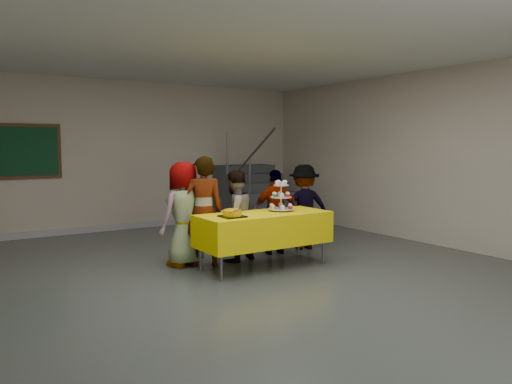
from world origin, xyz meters
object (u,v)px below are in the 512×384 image
schoolchild_d (276,212)px  schoolchild_e (304,207)px  bake_table (264,228)px  cupcake_stand (281,199)px  noticeboard (23,151)px  schoolchild_a (184,214)px  staircase (258,201)px  schoolchild_b (203,211)px  schoolchild_c (235,216)px  bear_cake (232,213)px

schoolchild_d → schoolchild_e: size_ratio=0.95×
bake_table → cupcake_stand: (0.34, 0.06, 0.39)m
bake_table → schoolchild_e: schoolchild_e is taller
cupcake_stand → noticeboard: (-2.80, 4.08, 0.65)m
schoolchild_a → staircase: bearing=-155.8°
schoolchild_d → noticeboard: noticeboard is taller
schoolchild_a → schoolchild_e: schoolchild_a is taller
bake_table → schoolchild_e: size_ratio=1.35×
schoolchild_b → schoolchild_e: schoolchild_b is taller
staircase → noticeboard: size_ratio=1.85×
bake_table → cupcake_stand: bearing=10.1°
cupcake_stand → schoolchild_c: size_ratio=0.33×
schoolchild_b → noticeboard: bearing=-43.1°
bear_cake → schoolchild_d: size_ratio=0.27×
schoolchild_e → schoolchild_c: bearing=24.8°
noticeboard → cupcake_stand: bearing=-55.6°
staircase → schoolchild_a: bearing=-138.7°
bear_cake → schoolchild_b: schoolchild_b is taller
schoolchild_d → staircase: size_ratio=0.55×
schoolchild_d → staircase: (1.40, 2.68, -0.18)m
cupcake_stand → schoolchild_d: bearing=60.8°
schoolchild_c → noticeboard: bearing=-67.8°
schoolchild_a → schoolchild_b: bearing=118.9°
bake_table → noticeboard: noticeboard is taller
schoolchild_c → schoolchild_d: bearing=174.7°
cupcake_stand → schoolchild_c: schoolchild_c is taller
schoolchild_c → schoolchild_b: bearing=-8.1°
schoolchild_a → noticeboard: (-1.58, 3.41, 0.86)m
schoolchild_c → noticeboard: noticeboard is taller
cupcake_stand → bear_cake: bearing=-170.5°
noticeboard → staircase: bearing=-10.5°
bake_table → cupcake_stand: size_ratio=4.22×
cupcake_stand → schoolchild_c: 0.75m
cupcake_stand → schoolchild_a: 1.40m
schoolchild_e → staircase: bearing=-87.9°
cupcake_stand → schoolchild_e: 1.16m
schoolchild_a → staircase: (2.93, 2.58, -0.25)m
schoolchild_b → noticeboard: size_ratio=1.20×
bake_table → schoolchild_b: (-0.67, 0.53, 0.23)m
cupcake_stand → schoolchild_e: schoolchild_e is taller
cupcake_stand → staircase: size_ratio=0.19×
schoolchild_e → noticeboard: 5.15m
bake_table → bear_cake: size_ratio=5.25×
bake_table → schoolchild_c: size_ratio=1.39×
cupcake_stand → noticeboard: bearing=124.4°
schoolchild_d → schoolchild_e: schoolchild_e is taller
staircase → bake_table: bearing=-121.8°
bear_cake → schoolchild_c: size_ratio=0.27×
bake_table → schoolchild_c: (-0.15, 0.56, 0.12)m
bake_table → bear_cake: bear_cake is taller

